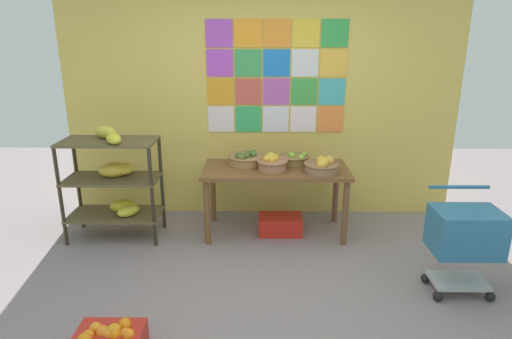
{
  "coord_description": "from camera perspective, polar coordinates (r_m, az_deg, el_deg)",
  "views": [
    {
      "loc": [
        -0.02,
        -2.92,
        2.04
      ],
      "look_at": [
        -0.05,
        1.1,
        0.78
      ],
      "focal_mm": 30.54,
      "sensor_mm": 36.0,
      "label": 1
    }
  ],
  "objects": [
    {
      "name": "fruit_basket_right",
      "position": [
        4.58,
        -1.24,
        1.46
      ],
      "size": [
        0.4,
        0.4,
        0.15
      ],
      "color": "#A47844",
      "rests_on": "display_table"
    },
    {
      "name": "fruit_basket_back_left",
      "position": [
        4.39,
        2.12,
        0.87
      ],
      "size": [
        0.32,
        0.32,
        0.18
      ],
      "color": "#A06F4D",
      "rests_on": "display_table"
    },
    {
      "name": "produce_crate_under_table",
      "position": [
        4.67,
        3.17,
        -7.19
      ],
      "size": [
        0.46,
        0.29,
        0.19
      ],
      "primitive_type": "cube",
      "color": "red",
      "rests_on": "ground"
    },
    {
      "name": "banana_shelf_unit",
      "position": [
        4.64,
        -18.01,
        -0.9
      ],
      "size": [
        0.93,
        0.57,
        1.16
      ],
      "color": "#2F291A",
      "rests_on": "ground"
    },
    {
      "name": "fruit_basket_centre",
      "position": [
        4.61,
        5.01,
        1.41
      ],
      "size": [
        0.33,
        0.33,
        0.12
      ],
      "color": "olive",
      "rests_on": "display_table"
    },
    {
      "name": "fruit_basket_left",
      "position": [
        4.35,
        8.66,
        0.5
      ],
      "size": [
        0.35,
        0.35,
        0.17
      ],
      "color": "#876246",
      "rests_on": "display_table"
    },
    {
      "name": "back_wall_with_art",
      "position": [
        4.9,
        0.78,
        9.38
      ],
      "size": [
        4.38,
        0.07,
        2.69
      ],
      "color": "#D9BB51",
      "rests_on": "ground"
    },
    {
      "name": "ground",
      "position": [
        3.56,
        0.74,
        -17.48
      ],
      "size": [
        9.8,
        9.8,
        0.0
      ],
      "primitive_type": "plane",
      "color": "gray"
    },
    {
      "name": "display_table",
      "position": [
        4.5,
        2.56,
        -0.87
      ],
      "size": [
        1.49,
        0.69,
        0.72
      ],
      "color": "brown",
      "rests_on": "ground"
    },
    {
      "name": "shopping_cart",
      "position": [
        3.86,
        25.69,
        -7.79
      ],
      "size": [
        0.51,
        0.41,
        0.86
      ],
      "rotation": [
        0.0,
        0.0,
        -0.1
      ],
      "color": "black",
      "rests_on": "ground"
    }
  ]
}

